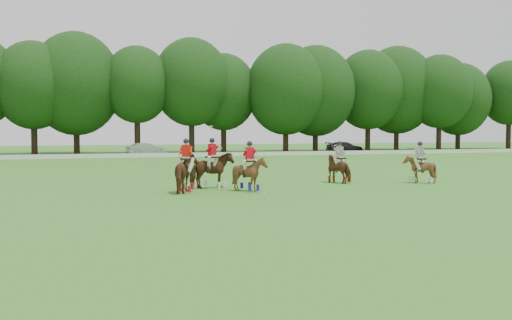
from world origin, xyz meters
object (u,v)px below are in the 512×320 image
object	(u,v)px
polo_red_a	(186,173)
polo_red_b	(212,170)
polo_ball	(264,194)
car_mid	(146,149)
car_right	(345,147)
polo_red_c	(250,173)
polo_stripe_b	(420,168)
polo_stripe_a	(340,168)

from	to	relation	value
polo_red_a	polo_red_b	distance (m)	2.06
polo_red_b	polo_ball	world-z (taller)	polo_red_b
car_mid	polo_red_b	xyz separation A→B (m)	(-1.32, -37.30, 0.19)
car_right	polo_red_c	distance (m)	45.98
car_right	polo_red_b	xyz separation A→B (m)	(-25.75, -37.30, 0.20)
car_mid	polo_red_b	world-z (taller)	polo_red_b
polo_red_a	polo_stripe_b	xyz separation A→B (m)	(12.68, 0.79, -0.11)
car_mid	polo_ball	size ratio (longest dim) A/B	47.45
polo_stripe_a	polo_ball	bearing A→B (deg)	-143.15
polo_stripe_b	car_right	bearing A→B (deg)	68.93
polo_red_a	polo_stripe_b	size ratio (longest dim) A/B	1.10
polo_stripe_b	polo_ball	size ratio (longest dim) A/B	24.56
polo_red_b	polo_ball	size ratio (longest dim) A/B	33.11
car_mid	polo_stripe_b	distance (m)	39.14
polo_red_b	polo_ball	xyz separation A→B (m)	(1.51, -3.38, -0.85)
polo_red_b	polo_stripe_a	world-z (taller)	polo_red_b
polo_red_b	polo_stripe_a	distance (m)	7.24
car_right	polo_stripe_b	distance (m)	40.60
car_mid	polo_red_a	size ratio (longest dim) A/B	1.75
polo_red_a	polo_ball	bearing A→B (deg)	-33.39
polo_red_a	polo_ball	xyz separation A→B (m)	(3.03, -2.00, -0.85)
polo_ball	polo_red_b	bearing A→B (deg)	114.07
car_right	polo_ball	bearing A→B (deg)	150.03
car_mid	polo_stripe_a	xyz separation A→B (m)	(5.86, -36.42, 0.09)
polo_red_a	polo_red_c	distance (m)	2.91
car_right	polo_red_a	bearing A→B (deg)	145.63
polo_red_b	polo_stripe_b	world-z (taller)	polo_red_b
car_mid	polo_stripe_b	bearing A→B (deg)	-179.50
car_mid	car_right	size ratio (longest dim) A/B	0.90
polo_red_c	polo_stripe_a	xyz separation A→B (m)	(5.82, 2.56, -0.03)
polo_red_c	polo_stripe_b	distance (m)	9.85
polo_red_c	polo_stripe_a	distance (m)	6.36
car_right	polo_red_a	xyz separation A→B (m)	(-27.28, -38.68, 0.21)
polo_stripe_a	polo_red_b	bearing A→B (deg)	-173.06
polo_stripe_a	polo_stripe_b	size ratio (longest dim) A/B	1.01
polo_red_c	car_mid	bearing A→B (deg)	90.07
polo_red_b	polo_red_c	world-z (taller)	polo_red_b
car_right	polo_red_b	distance (m)	45.32
polo_red_a	car_mid	bearing A→B (deg)	85.79
car_right	polo_red_c	size ratio (longest dim) A/B	2.05
car_mid	polo_ball	xyz separation A→B (m)	(0.19, -40.67, -0.66)
polo_red_b	polo_red_c	size ratio (longest dim) A/B	1.29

